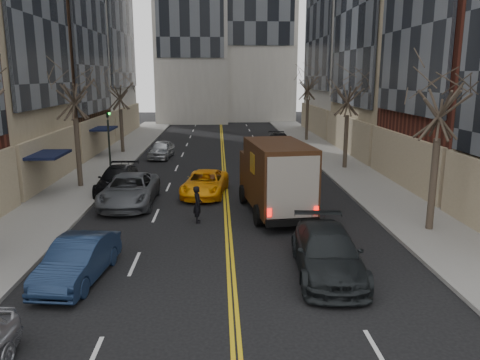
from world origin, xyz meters
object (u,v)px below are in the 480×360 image
object	(u,v)px
ups_truck	(275,178)
observer_sedan	(327,252)
pedestrian	(198,204)
taxi	(205,183)

from	to	relation	value
ups_truck	observer_sedan	bearing A→B (deg)	-89.57
observer_sedan	pedestrian	xyz separation A→B (m)	(-4.69, 6.03, 0.09)
ups_truck	pedestrian	distance (m)	4.07
pedestrian	ups_truck	bearing A→B (deg)	-77.18
taxi	pedestrian	distance (m)	5.12
ups_truck	observer_sedan	xyz separation A→B (m)	(0.93, -7.26, -1.04)
observer_sedan	pedestrian	size ratio (longest dim) A/B	3.18
ups_truck	pedestrian	xyz separation A→B (m)	(-3.76, -1.24, -0.95)
ups_truck	taxi	bearing A→B (deg)	125.66
taxi	pedestrian	size ratio (longest dim) A/B	2.83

